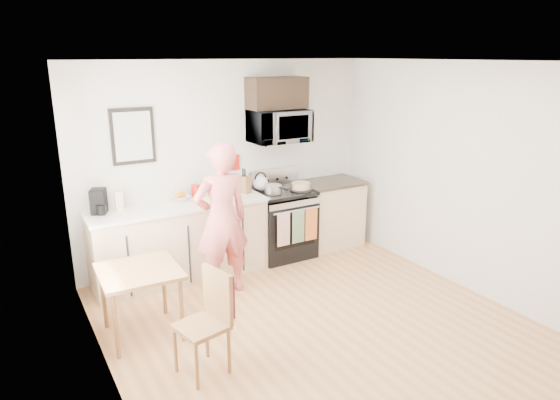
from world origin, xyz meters
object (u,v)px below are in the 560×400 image
dining_table (139,277)px  chair (213,306)px  range (283,225)px  microwave (279,126)px  cake (301,186)px  person (222,220)px

dining_table → chair: bearing=-64.7°
range → dining_table: size_ratio=1.57×
microwave → chair: size_ratio=0.83×
range → microwave: size_ratio=1.53×
range → cake: (0.21, -0.11, 0.54)m
microwave → dining_table: size_ratio=1.03×
person → microwave: bearing=-148.3°
chair → cake: size_ratio=3.09×
cake → person: bearing=-160.1°
microwave → chair: bearing=-132.1°
microwave → dining_table: bearing=-152.3°
microwave → person: bearing=-148.3°
microwave → cake: 0.84m
range → chair: bearing=-133.6°
person → chair: bearing=63.0°
range → person: person is taller
dining_table → person: bearing=22.9°
person → dining_table: 1.18m
microwave → dining_table: (-2.21, -1.16, -1.15)m
person → cake: 1.45m
person → dining_table: size_ratio=2.38×
range → microwave: microwave is taller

